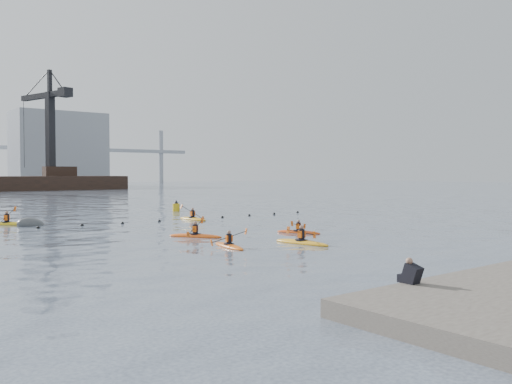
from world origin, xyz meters
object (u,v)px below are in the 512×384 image
at_px(kayaker_3, 193,218).
at_px(mooring_buoy, 31,226).
at_px(kayaker_4, 298,232).
at_px(kayaker_2, 195,235).
at_px(kayaker_1, 302,242).
at_px(kayaker_0, 229,245).
at_px(kayaker_5, 7,223).
at_px(nav_buoy, 176,207).

distance_m(kayaker_3, mooring_buoy, 12.10).
bearing_deg(kayaker_4, kayaker_2, -42.41).
distance_m(kayaker_1, mooring_buoy, 21.19).
height_order(kayaker_0, mooring_buoy, kayaker_0).
xyz_separation_m(kayaker_4, kayaker_5, (-13.10, 17.23, 0.02)).
xyz_separation_m(kayaker_1, kayaker_3, (3.24, 16.45, -0.00)).
bearing_deg(kayaker_5, kayaker_0, -120.08).
relative_size(kayaker_0, kayaker_3, 0.90).
bearing_deg(kayaker_4, kayaker_3, -112.35).
bearing_deg(kayaker_3, kayaker_4, -93.80).
height_order(kayaker_1, kayaker_4, kayaker_1).
xyz_separation_m(kayaker_1, nav_buoy, (7.03, 25.80, 0.28)).
xyz_separation_m(kayaker_2, nav_buoy, (9.90, 19.67, 0.29)).
bearing_deg(kayaker_0, mooring_buoy, 113.84).
relative_size(kayaker_1, mooring_buoy, 1.60).
xyz_separation_m(kayaker_3, nav_buoy, (3.79, 9.35, 0.29)).
xyz_separation_m(kayaker_1, kayaker_4, (3.37, 3.92, -0.02)).
bearing_deg(kayaker_5, nav_buoy, -31.14).
height_order(kayaker_0, kayaker_5, kayaker_5).
bearing_deg(kayaker_0, kayaker_5, 115.96).
xyz_separation_m(kayaker_2, kayaker_5, (-6.87, 15.03, 0.01)).
bearing_deg(kayaker_2, kayaker_0, -136.99).
distance_m(kayaker_0, kayaker_2, 4.92).
distance_m(kayaker_1, kayaker_3, 16.77).
bearing_deg(kayaker_0, kayaker_3, 74.40).
height_order(kayaker_1, kayaker_5, kayaker_5).
height_order(kayaker_0, kayaker_2, kayaker_2).
bearing_deg(kayaker_2, nav_buoy, 27.59).
xyz_separation_m(kayaker_3, kayaker_4, (0.13, -12.53, -0.01)).
bearing_deg(kayaker_4, kayaker_5, -75.71).
bearing_deg(mooring_buoy, kayaker_1, -66.38).
xyz_separation_m(kayaker_2, kayaker_3, (6.10, 10.33, 0.00)).
xyz_separation_m(kayaker_3, mooring_buoy, (-11.73, 2.96, -0.11)).
relative_size(kayaker_1, kayaker_2, 1.16).
xyz_separation_m(kayaker_5, mooring_buoy, (1.24, -1.74, -0.11)).
bearing_deg(kayaker_3, kayaker_2, -124.99).
distance_m(kayaker_0, kayaker_1, 4.04).
bearing_deg(mooring_buoy, kayaker_3, -14.18).
bearing_deg(mooring_buoy, kayaker_5, 125.47).
relative_size(kayaker_0, kayaker_1, 0.86).
xyz_separation_m(kayaker_1, kayaker_2, (-2.86, 6.13, -0.01)).
height_order(kayaker_0, kayaker_3, kayaker_3).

